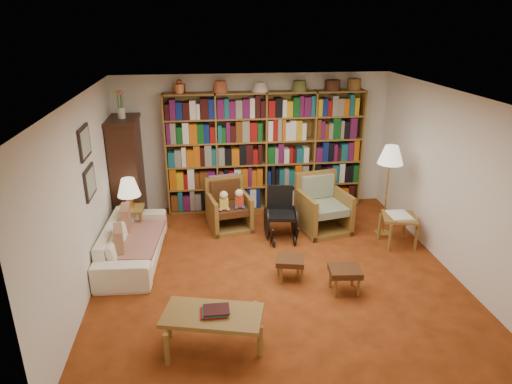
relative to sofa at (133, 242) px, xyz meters
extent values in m
plane|color=#943D16|center=(2.05, -0.57, -0.29)|extent=(5.00, 5.00, 0.00)
plane|color=silver|center=(2.05, -0.57, 2.21)|extent=(5.00, 5.00, 0.00)
plane|color=white|center=(2.05, 1.93, 0.96)|extent=(5.00, 0.00, 5.00)
plane|color=white|center=(2.05, -3.07, 0.96)|extent=(5.00, 0.00, 5.00)
plane|color=white|center=(-0.45, -0.57, 0.96)|extent=(0.00, 5.00, 5.00)
plane|color=white|center=(4.55, -0.57, 0.96)|extent=(0.00, 5.00, 5.00)
cube|color=olive|center=(2.25, 1.77, 0.81)|extent=(3.60, 0.30, 2.20)
cube|color=#371A0F|center=(-0.21, 1.43, 0.61)|extent=(0.45, 0.90, 1.80)
cube|color=#371A0F|center=(-0.21, 1.43, 1.54)|extent=(0.50, 0.95, 0.06)
cylinder|color=white|center=(-0.21, 1.43, 1.66)|extent=(0.12, 0.12, 0.18)
cube|color=black|center=(-0.43, -0.27, 1.61)|extent=(0.03, 0.52, 0.42)
cube|color=gray|center=(-0.42, -0.27, 1.61)|extent=(0.01, 0.44, 0.34)
cube|color=black|center=(-0.43, -0.27, 1.06)|extent=(0.03, 0.52, 0.42)
cube|color=gray|center=(-0.42, -0.27, 1.06)|extent=(0.01, 0.44, 0.34)
imported|color=white|center=(0.00, 0.00, 0.00)|extent=(2.01, 0.88, 0.57)
cube|color=#C0B38C|center=(0.05, 0.00, 0.01)|extent=(0.81, 1.35, 0.04)
cube|color=maroon|center=(-0.13, 0.35, 0.16)|extent=(0.14, 0.40, 0.40)
cube|color=maroon|center=(-0.13, -0.35, 0.16)|extent=(0.17, 0.39, 0.37)
cube|color=olive|center=(-0.10, 0.72, 0.23)|extent=(0.41, 0.41, 0.04)
cylinder|color=olive|center=(-0.27, 0.56, -0.04)|extent=(0.05, 0.05, 0.50)
cylinder|color=olive|center=(0.07, 0.56, -0.04)|extent=(0.05, 0.05, 0.50)
cylinder|color=olive|center=(-0.27, 0.89, -0.04)|extent=(0.05, 0.05, 0.50)
cylinder|color=olive|center=(0.07, 0.89, -0.04)|extent=(0.05, 0.05, 0.50)
cylinder|color=gold|center=(-0.10, 0.72, 0.35)|extent=(0.12, 0.12, 0.20)
cone|color=beige|center=(-0.10, 0.72, 0.61)|extent=(0.37, 0.37, 0.29)
cube|color=olive|center=(1.50, 0.90, -0.25)|extent=(0.80, 0.82, 0.08)
cube|color=olive|center=(1.20, 0.90, 0.01)|extent=(0.20, 0.70, 0.60)
cube|color=olive|center=(1.81, 0.90, 0.01)|extent=(0.20, 0.70, 0.60)
cube|color=olive|center=(1.50, 1.22, 0.14)|extent=(0.68, 0.21, 0.85)
cube|color=#4A2713|center=(1.50, 0.88, 0.09)|extent=(0.63, 0.68, 0.11)
cube|color=#4A2713|center=(1.50, 1.15, 0.33)|extent=(0.53, 0.20, 0.36)
cube|color=#C2334A|center=(1.50, 1.25, 0.39)|extent=(0.53, 0.16, 0.38)
cube|color=olive|center=(3.09, 0.63, -0.24)|extent=(0.91, 0.93, 0.08)
cube|color=olive|center=(2.75, 0.63, 0.05)|extent=(0.24, 0.79, 0.68)
cube|color=olive|center=(3.43, 0.63, 0.05)|extent=(0.24, 0.79, 0.68)
cube|color=olive|center=(3.09, 0.98, 0.19)|extent=(0.76, 0.24, 0.95)
cube|color=gray|center=(3.09, 0.60, 0.14)|extent=(0.72, 0.78, 0.13)
cube|color=gray|center=(3.09, 0.91, 0.41)|extent=(0.60, 0.23, 0.40)
cube|color=black|center=(2.32, 0.39, 0.13)|extent=(0.48, 0.48, 0.06)
cube|color=black|center=(2.32, 0.60, 0.37)|extent=(0.42, 0.11, 0.42)
cylinder|color=black|center=(2.09, 0.48, -0.03)|extent=(0.03, 0.52, 0.52)
cylinder|color=black|center=(2.56, 0.48, -0.03)|extent=(0.03, 0.52, 0.52)
cylinder|color=black|center=(2.16, 0.13, -0.21)|extent=(0.03, 0.15, 0.15)
cylinder|color=black|center=(2.49, 0.13, -0.21)|extent=(0.03, 0.15, 0.15)
cylinder|color=gold|center=(4.05, 0.36, -0.27)|extent=(0.26, 0.26, 0.03)
cylinder|color=gold|center=(4.05, 0.36, 0.36)|extent=(0.03, 0.03, 1.29)
cone|color=beige|center=(4.05, 0.36, 1.10)|extent=(0.41, 0.41, 0.30)
cube|color=olive|center=(4.12, -0.04, 0.19)|extent=(0.62, 0.62, 0.04)
cylinder|color=olive|center=(3.91, -0.26, -0.06)|extent=(0.05, 0.05, 0.46)
cylinder|color=olive|center=(4.34, -0.26, -0.06)|extent=(0.05, 0.05, 0.46)
cylinder|color=olive|center=(3.91, 0.17, -0.06)|extent=(0.05, 0.05, 0.46)
cylinder|color=olive|center=(4.34, 0.17, -0.06)|extent=(0.05, 0.05, 0.46)
cube|color=white|center=(4.12, -0.04, 0.23)|extent=(0.39, 0.45, 0.03)
cube|color=#4A2713|center=(2.22, -0.85, 0.00)|extent=(0.45, 0.40, 0.08)
cylinder|color=olive|center=(2.08, -0.96, -0.16)|extent=(0.04, 0.04, 0.25)
cylinder|color=olive|center=(2.37, -0.96, -0.16)|extent=(0.04, 0.04, 0.25)
cylinder|color=olive|center=(2.08, -0.73, -0.16)|extent=(0.04, 0.04, 0.25)
cylinder|color=olive|center=(2.37, -0.73, -0.16)|extent=(0.04, 0.04, 0.25)
cube|color=#4A2713|center=(2.88, -1.24, 0.02)|extent=(0.44, 0.39, 0.08)
cylinder|color=olive|center=(2.72, -1.37, -0.15)|extent=(0.04, 0.04, 0.27)
cylinder|color=olive|center=(3.03, -1.37, -0.15)|extent=(0.04, 0.04, 0.27)
cylinder|color=olive|center=(2.72, -1.12, -0.15)|extent=(0.04, 0.04, 0.27)
cylinder|color=olive|center=(3.03, -1.12, -0.15)|extent=(0.04, 0.04, 0.27)
cube|color=olive|center=(1.11, -2.11, 0.12)|extent=(1.17, 0.78, 0.05)
cylinder|color=olive|center=(0.62, -2.34, -0.10)|extent=(0.06, 0.06, 0.38)
cylinder|color=olive|center=(1.60, -2.34, -0.10)|extent=(0.06, 0.06, 0.38)
cylinder|color=olive|center=(0.62, -1.89, -0.10)|extent=(0.06, 0.06, 0.38)
cylinder|color=olive|center=(1.60, -1.89, -0.10)|extent=(0.06, 0.06, 0.38)
cube|color=brown|center=(1.11, -2.11, 0.17)|extent=(0.33, 0.28, 0.05)
camera|label=1|loc=(1.07, -6.27, 3.13)|focal=32.00mm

